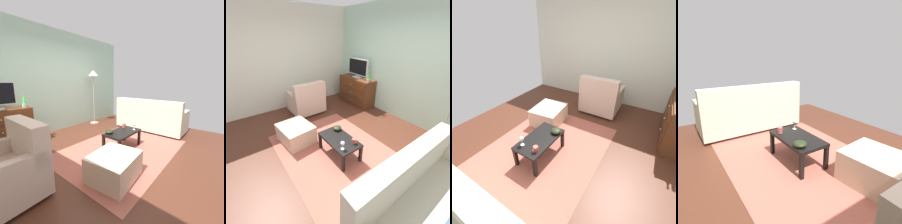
# 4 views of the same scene
# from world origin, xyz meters

# --- Properties ---
(ground_plane) EXTENTS (5.40, 4.58, 0.05)m
(ground_plane) POSITION_xyz_m (0.00, 0.00, -0.03)
(ground_plane) COLOR #4D2719
(wall_accent_rear) EXTENTS (5.40, 0.12, 2.79)m
(wall_accent_rear) POSITION_xyz_m (0.00, 2.05, 1.39)
(wall_accent_rear) COLOR #A8CFBA
(wall_accent_rear) RESTS_ON ground_plane
(area_rug) EXTENTS (2.60, 1.90, 0.01)m
(area_rug) POSITION_xyz_m (0.20, -0.20, 0.00)
(area_rug) COLOR #A35345
(area_rug) RESTS_ON ground_plane
(lava_lamp) EXTENTS (0.09, 0.09, 0.33)m
(lava_lamp) POSITION_xyz_m (-0.87, 1.70, 0.98)
(lava_lamp) COLOR #B7B7BC
(lava_lamp) RESTS_ON dresser
(coffee_table) EXTENTS (0.80, 0.45, 0.37)m
(coffee_table) POSITION_xyz_m (0.27, -0.18, 0.32)
(coffee_table) COLOR black
(coffee_table) RESTS_ON ground_plane
(wine_glass) EXTENTS (0.07, 0.07, 0.16)m
(wine_glass) POSITION_xyz_m (0.53, -0.30, 0.49)
(wine_glass) COLOR silver
(wine_glass) RESTS_ON coffee_table
(mug) EXTENTS (0.11, 0.08, 0.08)m
(mug) POSITION_xyz_m (0.52, -0.04, 0.41)
(mug) COLOR #AD4D43
(mug) RESTS_ON coffee_table
(bowl_decorative) EXTENTS (0.17, 0.17, 0.08)m
(bowl_decorative) POSITION_xyz_m (0.01, -0.03, 0.41)
(bowl_decorative) COLOR black
(bowl_decorative) RESTS_ON coffee_table
(couch_large) EXTENTS (0.85, 1.89, 0.91)m
(couch_large) POSITION_xyz_m (1.78, -0.09, 0.35)
(couch_large) COLOR #332319
(couch_large) RESTS_ON ground_plane
(armchair) EXTENTS (0.80, 0.87, 0.92)m
(armchair) POSITION_xyz_m (-1.68, 0.13, 0.36)
(armchair) COLOR #332319
(armchair) RESTS_ON ground_plane
(ottoman) EXTENTS (0.76, 0.67, 0.37)m
(ottoman) POSITION_xyz_m (-0.62, -0.66, 0.19)
(ottoman) COLOR #CFAF94
(ottoman) RESTS_ON ground_plane
(standing_lamp) EXTENTS (0.32, 0.32, 1.75)m
(standing_lamp) POSITION_xyz_m (1.26, 1.69, 1.50)
(standing_lamp) COLOR #A59E8C
(standing_lamp) RESTS_ON ground_plane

